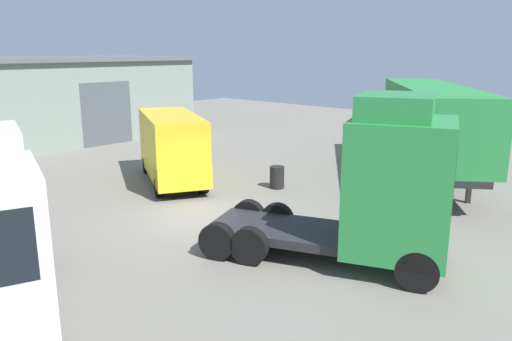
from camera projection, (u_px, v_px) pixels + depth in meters
name	position (u px, v px, depth m)	size (l,w,h in m)	color
ground_plane	(205.00, 219.00, 16.25)	(60.00, 60.00, 0.00)	slate
container_trailer_green	(430.00, 120.00, 20.83)	(10.65, 8.44, 3.93)	#28843D
tractor_unit_green	(382.00, 188.00, 12.29)	(4.54, 6.58, 4.36)	#28843D
delivery_van_yellow	(172.00, 147.00, 20.33)	(4.49, 5.90, 2.82)	yellow
oil_drum	(277.00, 177.00, 19.81)	(0.58, 0.58, 0.88)	black
traffic_cone	(38.00, 230.00, 14.51)	(0.40, 0.40, 0.55)	black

